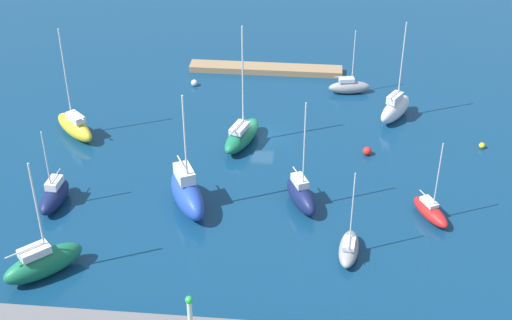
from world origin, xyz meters
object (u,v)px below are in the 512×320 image
Objects in this scene: sailboat_navy_west_end at (301,195)px; sailboat_navy_mid_basin at (54,196)px; harbor_beacon at (190,313)px; sailboat_yellow_lone_north at (75,126)px; sailboat_green_near_pier at (43,262)px; mooring_buoy_yellow at (482,146)px; sailboat_red_by_breakwater at (430,211)px; sailboat_blue_center_basin at (187,193)px; sailboat_green_lone_south at (242,135)px; sailboat_white_off_beacon at (395,108)px; pier_dock at (266,69)px; mooring_buoy_red at (367,151)px; sailboat_gray_east_end at (349,248)px; mooring_buoy_white at (194,83)px; sailboat_gray_far_south at (349,87)px.

sailboat_navy_mid_basin is at bearing -109.53° from sailboat_navy_west_end.
sailboat_yellow_lone_north is (17.52, -28.87, -2.35)m from harbor_beacon.
sailboat_green_near_pier is at bearing 17.74° from sailboat_navy_mid_basin.
mooring_buoy_yellow is at bearing 98.34° from sailboat_navy_west_end.
sailboat_blue_center_basin reaches higher than sailboat_red_by_breakwater.
sailboat_green_lone_south reaches higher than sailboat_blue_center_basin.
sailboat_green_near_pier is at bearing 164.34° from sailboat_white_off_beacon.
sailboat_green_near_pier is (30.34, 29.04, -0.04)m from sailboat_white_off_beacon.
sailboat_yellow_lone_north is at bearing 42.87° from pier_dock.
mooring_buoy_yellow is (-12.06, -2.45, -0.13)m from mooring_buoy_red.
sailboat_green_lone_south is at bearing 38.65° from sailboat_gray_east_end.
sailboat_gray_east_end is 0.77× the size of sailboat_green_near_pier.
mooring_buoy_yellow is (-28.96, -13.27, -1.31)m from sailboat_blue_center_basin.
pier_dock is 18.69m from sailboat_white_off_beacon.
mooring_buoy_red reaches higher than mooring_buoy_yellow.
mooring_buoy_yellow is at bearing 160.67° from mooring_buoy_white.
sailboat_white_off_beacon is 1.43× the size of sailboat_gray_far_south.
sailboat_navy_mid_basin is 0.75× the size of sailboat_green_near_pier.
sailboat_navy_west_end is at bearing -159.38° from sailboat_yellow_lone_north.
mooring_buoy_yellow is (-25.18, -1.59, -0.84)m from sailboat_green_lone_south.
sailboat_green_lone_south is at bearing 3.62° from mooring_buoy_yellow.
sailboat_yellow_lone_north is (34.42, 7.09, -0.11)m from sailboat_white_off_beacon.
mooring_buoy_yellow is (-8.76, 5.48, -1.03)m from sailboat_white_off_beacon.
sailboat_gray_far_south is at bearing 121.74° from sailboat_blue_center_basin.
harbor_beacon is at bearing -115.07° from sailboat_gray_far_south.
sailboat_navy_west_end is at bearing -129.28° from sailboat_green_lone_south.
sailboat_gray_far_south is 13.79m from mooring_buoy_red.
sailboat_gray_far_south is at bearing 10.71° from sailboat_green_near_pier.
mooring_buoy_white is (-6.67, -34.94, -0.92)m from sailboat_green_near_pier.
sailboat_navy_west_end is at bearing -111.14° from harbor_beacon.
sailboat_green_lone_south is (-0.48, -28.88, -2.43)m from harbor_beacon.
sailboat_navy_mid_basin is 43.66m from mooring_buoy_yellow.
pier_dock is 5.13× the size of harbor_beacon.
sailboat_yellow_lone_north is at bearing -1.54° from mooring_buoy_red.
sailboat_gray_far_south is at bearing 137.00° from sailboat_navy_mid_basin.
sailboat_white_off_beacon is 7.65m from sailboat_gray_far_south.
sailboat_green_lone_south reaches higher than mooring_buoy_white.
harbor_beacon is 33.85m from sailboat_yellow_lone_north.
sailboat_yellow_lone_north is at bearing 65.36° from sailboat_gray_east_end.
harbor_beacon is 0.31× the size of sailboat_blue_center_basin.
sailboat_green_lone_south is at bearing -3.72° from mooring_buoy_red.
sailboat_green_lone_south is at bearing 132.07° from sailboat_navy_mid_basin.
sailboat_navy_west_end is (-22.82, -2.03, 0.17)m from sailboat_navy_mid_basin.
sailboat_red_by_breakwater is 38.16m from sailboat_yellow_lone_north.
sailboat_gray_east_end is 1.04× the size of sailboat_gray_far_south.
sailboat_green_lone_south is at bearing 14.41° from sailboat_green_near_pier.
sailboat_red_by_breakwater is 25.04m from sailboat_gray_far_south.
mooring_buoy_white is (18.65, -0.15, -0.46)m from sailboat_gray_far_south.
mooring_buoy_red is 1.40× the size of mooring_buoy_yellow.
sailboat_red_by_breakwater is 22.28m from sailboat_blue_center_basin.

